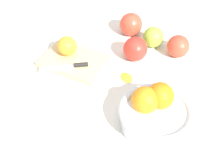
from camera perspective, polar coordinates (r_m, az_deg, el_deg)
ground_plane at (r=0.93m, az=0.98°, el=1.59°), size 2.40×2.40×0.00m
bowl at (r=0.78m, az=8.43°, el=-5.32°), size 0.20×0.20×0.11m
cutting_board at (r=0.98m, az=-7.29°, el=4.43°), size 0.23×0.19×0.02m
orange_on_board at (r=0.98m, az=-8.78°, el=7.33°), size 0.06×0.06×0.06m
knife at (r=0.94m, az=-8.06°, el=3.47°), size 0.12×0.12×0.01m
apple_front_right at (r=1.09m, az=3.73°, el=11.51°), size 0.08×0.08×0.08m
apple_front_center at (r=0.97m, az=4.55°, el=6.82°), size 0.08×0.08×0.08m
apple_front_center_2 at (r=1.04m, az=8.11°, el=8.99°), size 0.07×0.07×0.07m
apple_front_left at (r=1.01m, az=12.75°, el=7.18°), size 0.08×0.08×0.08m
citrus_peel at (r=0.92m, az=2.85°, el=1.39°), size 0.06×0.06×0.01m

